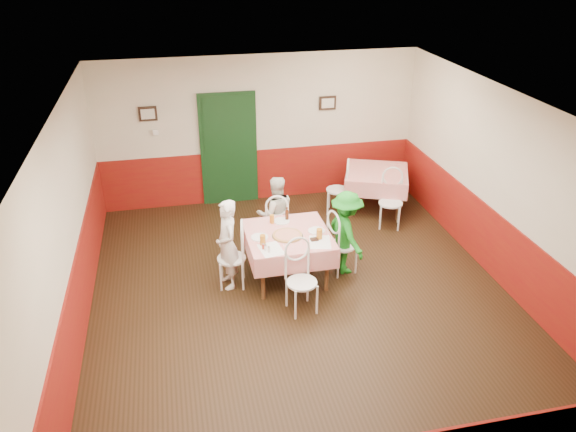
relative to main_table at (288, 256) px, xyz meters
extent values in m
plane|color=black|center=(0.09, -0.56, -0.38)|extent=(7.00, 7.00, 0.00)
plane|color=white|center=(0.09, -0.56, 2.42)|extent=(7.00, 7.00, 0.00)
cube|color=beige|center=(0.09, 2.94, 1.02)|extent=(6.00, 0.10, 2.80)
cube|color=beige|center=(0.09, -4.06, 1.02)|extent=(6.00, 0.10, 2.80)
cube|color=beige|center=(-2.91, -0.56, 1.02)|extent=(0.10, 7.00, 2.80)
cube|color=beige|center=(3.09, -0.56, 1.02)|extent=(0.10, 7.00, 2.80)
cube|color=maroon|center=(0.09, 2.93, 0.12)|extent=(6.00, 0.03, 1.00)
cube|color=maroon|center=(-2.90, -0.56, 0.12)|extent=(0.03, 7.00, 1.00)
cube|color=maroon|center=(3.07, -0.56, 0.12)|extent=(0.03, 7.00, 1.00)
cube|color=black|center=(-0.51, 2.89, 0.68)|extent=(0.96, 0.06, 2.10)
cube|color=black|center=(-1.91, 2.89, 1.48)|extent=(0.32, 0.03, 0.26)
cube|color=black|center=(1.39, 2.89, 1.48)|extent=(0.32, 0.03, 0.26)
cube|color=white|center=(-1.81, 2.89, 1.12)|extent=(0.10, 0.03, 0.10)
cube|color=red|center=(0.00, 0.00, 0.00)|extent=(1.23, 1.23, 0.77)
cube|color=red|center=(2.13, 2.00, 0.00)|extent=(1.45, 1.45, 0.77)
cylinder|color=#B74723|center=(-0.02, -0.07, 0.40)|extent=(0.43, 0.43, 0.03)
cylinder|color=white|center=(-0.43, -0.03, 0.39)|extent=(0.25, 0.25, 0.01)
cylinder|color=white|center=(0.43, -0.02, 0.39)|extent=(0.25, 0.25, 0.01)
cylinder|color=white|center=(-0.01, 0.40, 0.39)|extent=(0.25, 0.25, 0.01)
cylinder|color=#BF7219|center=(-0.42, -0.24, 0.46)|extent=(0.08, 0.08, 0.15)
cylinder|color=#BF7219|center=(0.41, -0.25, 0.46)|extent=(0.09, 0.09, 0.16)
cylinder|color=#BF7219|center=(-0.17, 0.38, 0.45)|extent=(0.07, 0.07, 0.13)
cylinder|color=#381C0A|center=(0.08, 0.43, 0.48)|extent=(0.05, 0.05, 0.20)
cylinder|color=silver|center=(-0.41, -0.41, 0.43)|extent=(0.04, 0.04, 0.09)
cylinder|color=silver|center=(-0.37, -0.48, 0.43)|extent=(0.04, 0.04, 0.09)
cylinder|color=#B23319|center=(-0.43, -0.37, 0.43)|extent=(0.04, 0.04, 0.09)
cube|color=white|center=(-0.33, -0.40, 0.39)|extent=(0.36, 0.44, 0.00)
cube|color=white|center=(0.39, -0.35, 0.39)|extent=(0.37, 0.45, 0.00)
cube|color=black|center=(0.33, -0.27, 0.40)|extent=(0.11, 0.09, 0.02)
imported|color=gray|center=(-0.90, -0.01, 0.31)|extent=(0.40, 0.55, 1.38)
imported|color=gray|center=(-0.01, 0.90, 0.27)|extent=(0.64, 0.51, 1.29)
imported|color=gray|center=(0.90, 0.01, 0.29)|extent=(0.66, 0.94, 1.33)
camera|label=1|loc=(-1.53, -7.07, 4.35)|focal=35.00mm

